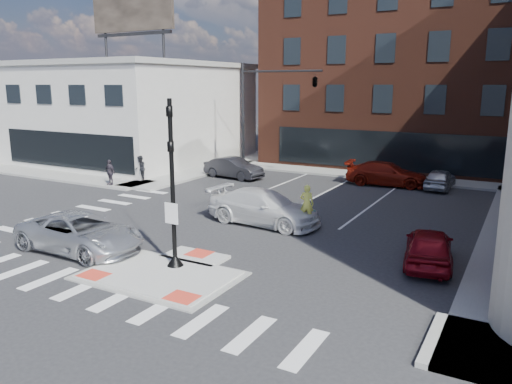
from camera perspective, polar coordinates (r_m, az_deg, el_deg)
The scene contains 18 objects.
ground at distance 18.30m, azimuth -9.97°, elevation -9.00°, with size 120.00×120.00×0.00m, color #28282B.
refuge_island at distance 18.10m, azimuth -10.50°, elevation -9.10°, with size 5.40×4.65×0.13m.
sidewalk_nw at distance 40.19m, azimuth -14.95°, elevation 2.56°, with size 23.50×20.50×0.15m.
sidewalk_n at distance 36.61m, azimuth 16.15°, elevation 1.57°, with size 26.00×3.00×0.15m, color gray.
building_nw at distance 46.73m, azimuth -15.89°, elevation 8.95°, with size 20.40×16.40×14.40m.
building_n at distance 45.84m, azimuth 19.68°, elevation 13.13°, with size 24.40×18.40×15.50m.
building_far_left at distance 66.85m, azimuth 16.47°, elevation 10.46°, with size 10.00×12.00×10.00m, color slate.
signal_pole at distance 17.89m, azimuth -9.46°, elevation -1.56°, with size 0.60×0.60×5.98m.
mast_arm_signal at distance 34.30m, azimuth 4.40°, elevation 11.64°, with size 6.10×2.24×8.00m.
silver_suv at distance 21.13m, azimuth -19.45°, elevation -4.43°, with size 2.52×5.47×1.52m, color silver.
red_sedan at distance 19.56m, azimuth 19.15°, elevation -5.90°, with size 1.67×4.14×1.41m, color maroon.
white_pickup at distance 23.76m, azimuth 0.90°, elevation -1.76°, with size 2.28×5.62×1.63m, color white.
bg_car_dark at distance 35.41m, azimuth -2.58°, elevation 2.77°, with size 1.54×4.43×1.46m, color black.
bg_car_silver at distance 33.78m, azimuth 20.28°, elevation 1.41°, with size 1.53×3.81×1.30m, color silver.
bg_car_red at distance 33.93m, azimuth 14.71°, elevation 2.03°, with size 2.16×5.30×1.54m, color maroon.
cyclist at distance 22.67m, azimuth 5.80°, elevation -2.74°, with size 0.83×1.78×2.17m.
pedestrian_a at distance 34.46m, azimuth -13.08°, elevation 2.66°, with size 0.83×0.65×1.71m, color black.
pedestrian_b at distance 33.60m, azimuth -16.38°, elevation 2.18°, with size 0.97×0.40×1.65m, color #332C36.
Camera 1 is at (10.89, -13.15, 6.59)m, focal length 35.00 mm.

